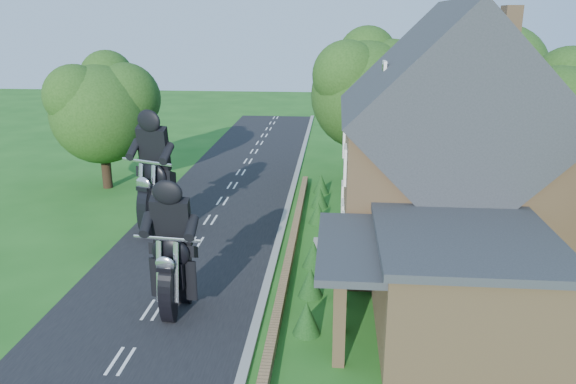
# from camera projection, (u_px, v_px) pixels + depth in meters

# --- Properties ---
(ground) EXTENTS (120.00, 120.00, 0.00)m
(ground) POSITION_uv_depth(u_px,v_px,m) (153.00, 310.00, 19.14)
(ground) COLOR #1C5718
(ground) RESTS_ON ground
(road) EXTENTS (7.00, 80.00, 0.02)m
(road) POSITION_uv_depth(u_px,v_px,m) (153.00, 310.00, 19.13)
(road) COLOR black
(road) RESTS_ON ground
(kerb) EXTENTS (0.30, 80.00, 0.12)m
(kerb) POSITION_uv_depth(u_px,v_px,m) (259.00, 313.00, 18.82)
(kerb) COLOR gray
(kerb) RESTS_ON ground
(garden_wall) EXTENTS (0.30, 22.00, 0.40)m
(garden_wall) POSITION_uv_depth(u_px,v_px,m) (291.00, 251.00, 23.48)
(garden_wall) COLOR #97744D
(garden_wall) RESTS_ON ground
(house) EXTENTS (9.54, 8.64, 10.24)m
(house) POSITION_uv_depth(u_px,v_px,m) (445.00, 152.00, 22.70)
(house) COLOR #97744D
(house) RESTS_ON ground
(annex) EXTENTS (7.05, 5.94, 3.44)m
(annex) POSITION_uv_depth(u_px,v_px,m) (457.00, 285.00, 17.04)
(annex) COLOR #97744D
(annex) RESTS_ON ground
(tree_behind_house) EXTENTS (7.81, 7.20, 10.08)m
(tree_behind_house) POSITION_uv_depth(u_px,v_px,m) (482.00, 80.00, 31.48)
(tree_behind_house) COLOR black
(tree_behind_house) RESTS_ON ground
(tree_behind_left) EXTENTS (6.94, 6.40, 9.16)m
(tree_behind_left) POSITION_uv_depth(u_px,v_px,m) (373.00, 86.00, 33.06)
(tree_behind_left) COLOR black
(tree_behind_left) RESTS_ON ground
(tree_far_road) EXTENTS (6.08, 5.60, 7.84)m
(tree_far_road) POSITION_uv_depth(u_px,v_px,m) (107.00, 105.00, 31.70)
(tree_far_road) COLOR black
(tree_far_road) RESTS_ON ground
(shrub_a) EXTENTS (0.90, 0.90, 1.10)m
(shrub_a) POSITION_uv_depth(u_px,v_px,m) (307.00, 318.00, 17.58)
(shrub_a) COLOR #113711
(shrub_a) RESTS_ON ground
(shrub_b) EXTENTS (0.90, 0.90, 1.10)m
(shrub_b) POSITION_uv_depth(u_px,v_px,m) (310.00, 282.00, 19.96)
(shrub_b) COLOR #113711
(shrub_b) RESTS_ON ground
(shrub_c) EXTENTS (0.90, 0.90, 1.10)m
(shrub_c) POSITION_uv_depth(u_px,v_px,m) (313.00, 254.00, 22.34)
(shrub_c) COLOR #113711
(shrub_c) RESTS_ON ground
(shrub_d) EXTENTS (0.90, 0.90, 1.10)m
(shrub_d) POSITION_uv_depth(u_px,v_px,m) (318.00, 213.00, 27.10)
(shrub_d) COLOR #113711
(shrub_d) RESTS_ON ground
(shrub_e) EXTENTS (0.90, 0.90, 1.10)m
(shrub_e) POSITION_uv_depth(u_px,v_px,m) (320.00, 197.00, 29.48)
(shrub_e) COLOR #113711
(shrub_e) RESTS_ON ground
(shrub_f) EXTENTS (0.90, 0.90, 1.10)m
(shrub_f) POSITION_uv_depth(u_px,v_px,m) (321.00, 184.00, 31.86)
(shrub_f) COLOR #113711
(shrub_f) RESTS_ON ground
(motorcycle_lead) EXTENTS (0.55, 1.55, 1.41)m
(motorcycle_lead) POSITION_uv_depth(u_px,v_px,m) (176.00, 294.00, 18.78)
(motorcycle_lead) COLOR black
(motorcycle_lead) RESTS_ON ground
(motorcycle_follow) EXTENTS (1.11, 1.89, 1.72)m
(motorcycle_follow) POSITION_uv_depth(u_px,v_px,m) (159.00, 215.00, 25.89)
(motorcycle_follow) COLOR black
(motorcycle_follow) RESTS_ON ground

